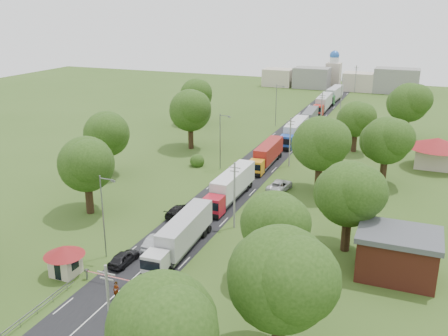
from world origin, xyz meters
The scene contains 45 objects.
ground centered at (0.00, 0.00, 0.00)m, with size 260.00×260.00×0.00m, color #35531B.
road centered at (0.00, 20.00, 0.00)m, with size 8.00×200.00×0.04m, color black.
boom_barrier centered at (-1.36, -25.00, 0.89)m, with size 9.22×0.35×1.18m.
guard_booth centered at (-7.20, -25.00, 2.16)m, with size 4.40×4.40×3.45m.
guard_rail centered at (-5.00, -35.00, 0.00)m, with size 0.10×17.00×1.70m, color slate, non-canonical shape.
info_sign centered at (5.20, 35.00, 3.00)m, with size 0.12×3.10×4.10m.
pole_0 centered at (5.50, -35.00, 4.68)m, with size 1.60×0.24×9.00m.
pole_1 centered at (5.50, -7.00, 4.68)m, with size 1.60×0.24×9.00m.
pole_2 centered at (5.50, 21.00, 4.68)m, with size 1.60×0.24×9.00m.
pole_3 centered at (5.50, 49.00, 4.68)m, with size 1.60×0.24×9.00m.
pole_4 centered at (5.50, 77.00, 4.68)m, with size 1.60×0.24×9.00m.
pole_5 centered at (5.50, 105.00, 4.68)m, with size 1.60×0.24×9.00m.
lamp_0 centered at (-5.35, -20.00, 5.55)m, with size 2.03×0.22×10.00m.
lamp_1 centered at (-5.35, 15.00, 5.55)m, with size 2.03×0.22×10.00m.
lamp_2 centered at (-5.35, 50.00, 5.55)m, with size 2.03×0.22×10.00m.
tree_0 centered at (11.99, -37.84, 7.22)m, with size 8.80×8.80×11.07m.
tree_1 centered at (17.99, -29.83, 7.85)m, with size 9.60×9.60×12.05m.
tree_2 centered at (13.99, -17.86, 6.60)m, with size 8.00×8.00×10.10m.
tree_3 centered at (19.99, -7.84, 7.22)m, with size 8.80×8.80×11.07m.
tree_4 centered at (12.99, 10.17, 7.85)m, with size 9.60×9.60×12.05m.
tree_5 centered at (21.99, 18.16, 7.22)m, with size 8.80×8.80×11.07m.
tree_6 centered at (14.99, 35.14, 6.60)m, with size 8.00×8.00×10.10m.
tree_7 centered at (23.99, 50.17, 7.85)m, with size 9.60×9.60×12.05m.
tree_10 centered at (-15.01, -9.84, 7.22)m, with size 8.80×8.80×11.07m.
tree_11 centered at (-22.01, 5.16, 7.22)m, with size 8.80×8.80×11.07m.
tree_12 centered at (-16.01, 25.17, 7.85)m, with size 9.60×9.60×12.05m.
tree_13 centered at (-24.01, 45.16, 7.22)m, with size 8.80×8.80×11.07m.
house_brick centered at (26.00, -12.00, 2.65)m, with size 8.60×6.60×5.20m.
house_cream centered at (30.00, 30.00, 3.64)m, with size 10.08×10.08×5.80m.
distant_town centered at (0.68, 110.00, 3.49)m, with size 52.00×8.00×8.00m.
church centered at (-4.00, 118.00, 5.39)m, with size 5.00×5.00×12.30m.
truck_0 centered at (2.08, -15.48, 2.15)m, with size 3.13×14.66×4.05m.
truck_1 centered at (1.61, 1.84, 2.23)m, with size 2.63×15.13×4.20m.
truck_2 centered at (1.62, 19.97, 2.10)m, with size 2.69×14.29×3.96m.
truck_3 centered at (2.31, 37.73, 2.30)m, with size 2.98×15.64×4.33m.
truck_4 centered at (1.98, 52.69, 2.03)m, with size 3.00×13.86×3.83m.
truck_5 centered at (1.68, 71.45, 2.25)m, with size 2.90×15.31×4.24m.
truck_6 centered at (1.90, 86.76, 2.22)m, with size 3.17×15.15×4.19m.
car_lane_front centered at (-2.64, -20.70, 0.76)m, with size 1.79×4.46×1.52m, color black.
car_lane_mid centered at (-1.05, -15.80, 0.83)m, with size 1.75×5.01×1.65m, color #9FA1A7.
car_lane_rear centered at (-2.87, -6.28, 0.75)m, with size 2.10×5.16×1.50m, color black.
car_verge_near centered at (7.28, 8.45, 0.82)m, with size 2.74×5.93×1.65m, color silver.
car_verge_far centered at (5.78, 29.99, 0.74)m, with size 1.74×4.32×1.47m, color #575A5E.
pedestrian_near centered at (0.57, -27.03, 0.95)m, with size 0.69×0.45×1.89m, color gray.
pedestrian_booth centered at (-6.50, -25.21, 0.97)m, with size 0.94×0.73×1.93m, color gray.
Camera 1 is at (26.52, -63.03, 28.02)m, focal length 40.00 mm.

